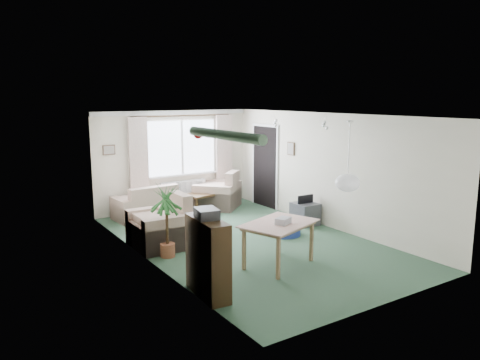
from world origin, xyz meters
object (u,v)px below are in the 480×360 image
dining_table (279,245)px  armchair_corner (217,189)px  armchair_left (161,221)px  bookshelf (208,257)px  sofa (148,201)px  houseplant (167,221)px  tv_cube (305,214)px  pet_bed (284,232)px  coffee_table (206,202)px

dining_table → armchair_corner: bearing=73.4°
armchair_left → bookshelf: 2.41m
sofa → armchair_corner: bearing=175.0°
bookshelf → dining_table: bookshelf is taller
armchair_corner → bookshelf: bookshelf is taller
armchair_corner → bookshelf: bearing=16.4°
houseplant → bookshelf: bearing=-96.1°
tv_cube → pet_bed: (-0.85, -0.36, -0.17)m
armchair_left → coffee_table: armchair_left is taller
tv_cube → pet_bed: size_ratio=0.80×
armchair_corner → houseplant: size_ratio=0.81×
armchair_left → bookshelf: size_ratio=0.97×
sofa → coffee_table: 1.42m
coffee_table → bookshelf: bookshelf is taller
dining_table → pet_bed: size_ratio=1.74×
bookshelf → tv_cube: (3.54, 2.05, -0.31)m
dining_table → coffee_table: bearing=78.4°
dining_table → pet_bed: dining_table is taller
coffee_table → dining_table: 3.96m
sofa → armchair_corner: armchair_corner is taller
coffee_table → pet_bed: bearing=-82.2°
coffee_table → dining_table: bearing=-101.6°
sofa → pet_bed: (1.75, -2.77, -0.32)m
coffee_table → bookshelf: bearing=-118.7°
houseplant → pet_bed: bearing=-1.8°
tv_cube → coffee_table: bearing=119.3°
dining_table → tv_cube: dining_table is taller
armchair_left → dining_table: 2.32m
armchair_left → sofa: bearing=164.9°
tv_cube → pet_bed: tv_cube is taller
armchair_corner → pet_bed: 2.78m
bookshelf → pet_bed: bearing=36.9°
bookshelf → pet_bed: bookshelf is taller
coffee_table → sofa: bearing=172.3°
dining_table → tv_cube: bearing=39.6°
armchair_left → coffee_table: size_ratio=1.07×
houseplant → dining_table: (1.35, -1.37, -0.28)m
bookshelf → houseplant: houseplant is taller
armchair_corner → coffee_table: 0.50m
coffee_table → dining_table: size_ratio=0.89×
sofa → dining_table: bearing=94.3°
dining_table → pet_bed: 1.75m
armchair_left → houseplant: 0.65m
armchair_corner → houseplant: bearing=4.4°
armchair_left → coffee_table: 2.76m
armchair_corner → dining_table: 4.22m
sofa → coffee_table: size_ratio=1.53×
sofa → tv_cube: bearing=133.0°
armchair_left → pet_bed: size_ratio=1.65×
sofa → bookshelf: bookshelf is taller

